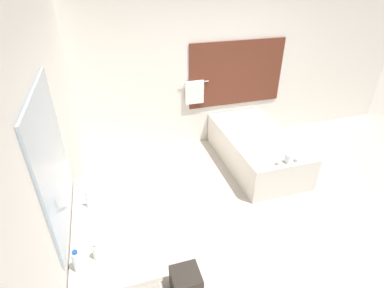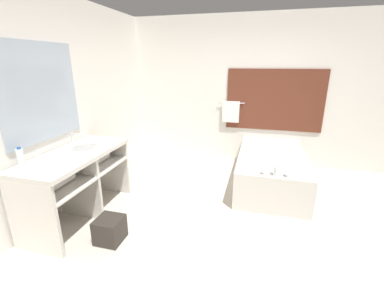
{
  "view_description": "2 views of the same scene",
  "coord_description": "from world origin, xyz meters",
  "px_view_note": "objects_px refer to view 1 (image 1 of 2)",
  "views": [
    {
      "loc": [
        -1.73,
        -2.39,
        2.81
      ],
      "look_at": [
        -0.77,
        0.75,
        0.85
      ],
      "focal_mm": 28.0,
      "sensor_mm": 36.0,
      "label": 1
    },
    {
      "loc": [
        0.23,
        -2.7,
        1.88
      ],
      "look_at": [
        -0.64,
        0.57,
        0.8
      ],
      "focal_mm": 24.0,
      "sensor_mm": 36.0,
      "label": 2
    }
  ],
  "objects_px": {
    "bathtub": "(256,147)",
    "waste_bin": "(186,283)",
    "water_bottle_1": "(77,261)",
    "soap_dispenser": "(96,252)"
  },
  "relations": [
    {
      "from": "bathtub",
      "to": "waste_bin",
      "type": "relative_size",
      "value": 6.69
    },
    {
      "from": "soap_dispenser",
      "to": "waste_bin",
      "type": "distance_m",
      "value": 1.07
    },
    {
      "from": "bathtub",
      "to": "water_bottle_1",
      "type": "xyz_separation_m",
      "value": [
        -2.58,
        -2.03,
        0.66
      ]
    },
    {
      "from": "bathtub",
      "to": "water_bottle_1",
      "type": "bearing_deg",
      "value": -141.84
    },
    {
      "from": "bathtub",
      "to": "soap_dispenser",
      "type": "bearing_deg",
      "value": -141.35
    },
    {
      "from": "water_bottle_1",
      "to": "waste_bin",
      "type": "relative_size",
      "value": 0.73
    },
    {
      "from": "bathtub",
      "to": "soap_dispenser",
      "type": "distance_m",
      "value": 3.2
    },
    {
      "from": "bathtub",
      "to": "waste_bin",
      "type": "bearing_deg",
      "value": -132.37
    },
    {
      "from": "bathtub",
      "to": "waste_bin",
      "type": "xyz_separation_m",
      "value": [
        -1.72,
        -1.89,
        -0.15
      ]
    },
    {
      "from": "soap_dispenser",
      "to": "waste_bin",
      "type": "height_order",
      "value": "soap_dispenser"
    }
  ]
}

